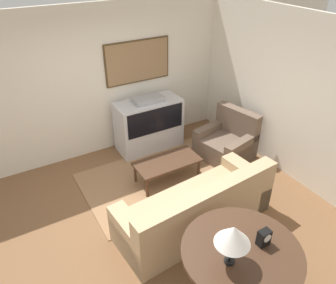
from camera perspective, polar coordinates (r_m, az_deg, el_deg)
ground_plane at (r=5.02m, az=-3.53°, el=-12.84°), size 12.00×12.00×0.00m
wall_back at (r=5.99m, az=-13.29°, el=9.72°), size 12.00×0.10×2.70m
wall_right at (r=5.70m, az=20.42°, el=7.34°), size 0.06×12.00×2.70m
area_rug at (r=5.68m, az=-1.76°, el=-6.47°), size 2.49×1.71×0.01m
tv at (r=6.30m, az=-3.35°, el=3.10°), size 1.24×0.58×1.07m
couch at (r=4.69m, az=5.01°, el=-11.66°), size 2.31×1.04×0.87m
armchair at (r=6.21m, az=10.17°, el=-0.15°), size 1.01×1.06×0.89m
coffee_table at (r=5.46m, az=-0.12°, el=-3.69°), size 1.09×0.53×0.39m
console_table at (r=3.69m, az=12.70°, el=-18.55°), size 1.27×1.27×0.79m
table_lamp at (r=3.24m, az=11.27°, el=-15.67°), size 0.35×0.35×0.49m
mantel_clock at (r=3.68m, az=16.35°, el=-15.70°), size 0.13×0.10×0.19m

